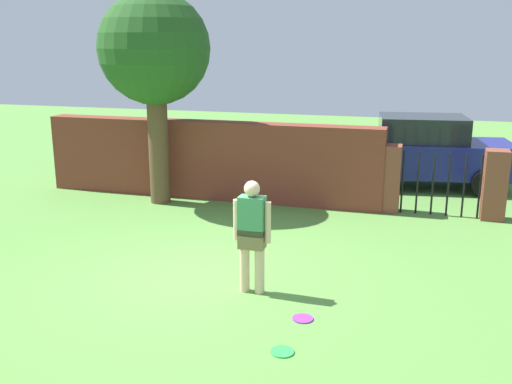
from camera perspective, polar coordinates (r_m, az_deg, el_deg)
The scene contains 8 objects.
ground_plane at distance 8.88m, azimuth -5.32°, elevation -8.28°, with size 40.00×40.00×0.00m, color #568C3D.
brick_wall at distance 13.04m, azimuth -4.63°, elevation 3.17°, with size 7.72×0.50×1.74m, color brown.
tree at distance 12.53m, azimuth -9.97°, elevation 13.43°, with size 2.34×2.34×4.48m.
person at distance 8.02m, azimuth -0.40°, elevation -3.92°, with size 0.54×0.22×1.62m.
fence_gate at distance 12.27m, azimuth 17.73°, elevation 0.97°, with size 2.48×0.44×1.40m.
car at distance 14.60m, azimuth 15.91°, elevation 3.86°, with size 4.38×2.32×1.72m.
frisbee_purple at distance 7.60m, azimuth 4.62°, elevation -12.31°, with size 0.27×0.27×0.02m, color purple.
frisbee_green at distance 6.87m, azimuth 2.61°, elevation -15.43°, with size 0.27×0.27×0.02m, color green.
Camera 1 is at (3.04, -7.60, 3.45)m, focal length 40.64 mm.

